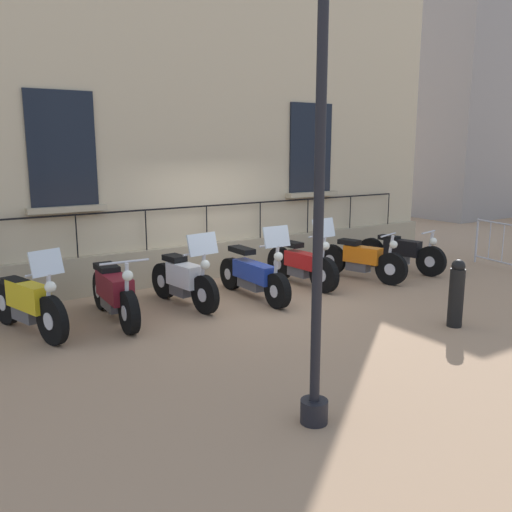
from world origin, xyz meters
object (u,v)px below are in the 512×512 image
object	(u,v)px
motorcycle_orange	(361,260)
crowd_barrier	(510,246)
motorcycle_maroon	(114,293)
motorcycle_black	(401,253)
lamppost	(320,140)
motorcycle_yellow	(28,304)
motorcycle_blue	(253,275)
bollard	(456,293)
motorcycle_red	(302,264)
motorcycle_white	(184,280)

from	to	relation	value
motorcycle_orange	crowd_barrier	xyz separation A→B (m)	(1.18, 3.36, 0.15)
motorcycle_maroon	crowd_barrier	size ratio (longest dim) A/B	1.07
motorcycle_black	lamppost	world-z (taller)	lamppost
motorcycle_yellow	motorcycle_blue	bearing A→B (deg)	87.29
motorcycle_orange	crowd_barrier	distance (m)	3.56
bollard	motorcycle_red	bearing A→B (deg)	-172.12
motorcycle_maroon	crowd_barrier	xyz separation A→B (m)	(1.32, 8.54, 0.12)
motorcycle_red	motorcycle_maroon	bearing A→B (deg)	-88.26
motorcycle_yellow	motorcycle_white	size ratio (longest dim) A/B	1.07
motorcycle_black	crowd_barrier	distance (m)	2.43
motorcycle_yellow	motorcycle_red	distance (m)	5.11
motorcycle_blue	crowd_barrier	world-z (taller)	motorcycle_blue
motorcycle_blue	bollard	xyz separation A→B (m)	(3.02, 1.74, 0.10)
crowd_barrier	motorcycle_black	bearing A→B (deg)	-122.12
motorcycle_orange	motorcycle_black	size ratio (longest dim) A/B	0.95
motorcycle_maroon	lamppost	bearing A→B (deg)	7.68
motorcycle_black	motorcycle_blue	bearing A→B (deg)	-88.77
motorcycle_maroon	lamppost	xyz separation A→B (m)	(4.29, 0.58, 2.34)
motorcycle_maroon	bollard	xyz separation A→B (m)	(3.14, 4.29, 0.08)
motorcycle_red	motorcycle_orange	world-z (taller)	motorcycle_red
motorcycle_white	motorcycle_red	distance (m)	2.56
motorcycle_maroon	motorcycle_red	size ratio (longest dim) A/B	1.07
motorcycle_yellow	motorcycle_maroon	world-z (taller)	motorcycle_yellow
crowd_barrier	bollard	bearing A→B (deg)	-66.86
crowd_barrier	motorcycle_maroon	bearing A→B (deg)	-98.79
motorcycle_yellow	crowd_barrier	xyz separation A→B (m)	(1.39, 9.82, 0.10)
motorcycle_white	lamppost	xyz separation A→B (m)	(4.42, -0.70, 2.33)
motorcycle_black	bollard	size ratio (longest dim) A/B	2.00
motorcycle_red	bollard	distance (m)	3.29
motorcycle_orange	lamppost	distance (m)	6.64
motorcycle_yellow	lamppost	world-z (taller)	lamppost
motorcycle_red	lamppost	size ratio (longest dim) A/B	0.44
bollard	lamppost	bearing A→B (deg)	-72.74
motorcycle_blue	bollard	bearing A→B (deg)	29.92
motorcycle_blue	crowd_barrier	size ratio (longest dim) A/B	1.09
motorcycle_maroon	motorcycle_orange	world-z (taller)	motorcycle_maroon
motorcycle_maroon	motorcycle_white	size ratio (longest dim) A/B	1.11
motorcycle_blue	motorcycle_black	size ratio (longest dim) A/B	1.02
motorcycle_maroon	motorcycle_yellow	bearing A→B (deg)	-93.05
motorcycle_maroon	motorcycle_white	bearing A→B (deg)	95.77
motorcycle_maroon	motorcycle_red	distance (m)	3.84
motorcycle_blue	motorcycle_orange	xyz separation A→B (m)	(0.03, 2.64, -0.01)
motorcycle_maroon	motorcycle_black	bearing A→B (deg)	89.75
motorcycle_maroon	motorcycle_white	distance (m)	1.29
motorcycle_blue	lamppost	distance (m)	5.19
motorcycle_maroon	motorcycle_red	xyz separation A→B (m)	(-0.12, 3.84, -0.01)
motorcycle_black	lamppost	xyz separation A→B (m)	(4.26, -5.91, 2.38)
motorcycle_white	bollard	xyz separation A→B (m)	(3.27, 3.01, 0.07)
motorcycle_yellow	motorcycle_black	size ratio (longest dim) A/B	0.97
motorcycle_yellow	motorcycle_orange	xyz separation A→B (m)	(0.21, 6.46, -0.05)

